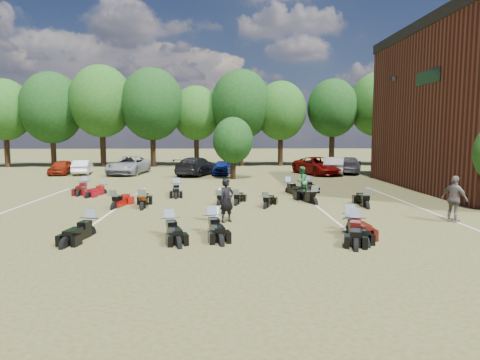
{
  "coord_description": "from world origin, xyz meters",
  "views": [
    {
      "loc": [
        -2.64,
        -18.56,
        3.72
      ],
      "look_at": [
        -1.85,
        4.0,
        1.2
      ],
      "focal_mm": 32.0,
      "sensor_mm": 36.0,
      "label": 1
    }
  ],
  "objects_px": {
    "car_0": "(62,167)",
    "person_black": "(227,200)",
    "car_4": "(222,167)",
    "motorcycle_7": "(114,209)",
    "person_green": "(302,181)",
    "person_grey": "(454,199)",
    "motorcycle_3": "(170,235)",
    "motorcycle_14": "(85,192)"
  },
  "relations": [
    {
      "from": "person_black",
      "to": "motorcycle_7",
      "type": "height_order",
      "value": "person_black"
    },
    {
      "from": "person_grey",
      "to": "motorcycle_14",
      "type": "height_order",
      "value": "person_grey"
    },
    {
      "from": "person_black",
      "to": "person_green",
      "type": "xyz_separation_m",
      "value": [
        4.44,
        7.35,
        -0.05
      ]
    },
    {
      "from": "car_4",
      "to": "car_0",
      "type": "bearing_deg",
      "value": -174.66
    },
    {
      "from": "person_grey",
      "to": "person_green",
      "type": "bearing_deg",
      "value": 4.29
    },
    {
      "from": "car_4",
      "to": "motorcycle_7",
      "type": "xyz_separation_m",
      "value": [
        -5.14,
        -16.92,
        -0.63
      ]
    },
    {
      "from": "car_4",
      "to": "person_black",
      "type": "relative_size",
      "value": 2.03
    },
    {
      "from": "motorcycle_3",
      "to": "person_black",
      "type": "bearing_deg",
      "value": 30.35
    },
    {
      "from": "car_0",
      "to": "person_black",
      "type": "distance_m",
      "value": 25.28
    },
    {
      "from": "car_4",
      "to": "motorcycle_7",
      "type": "bearing_deg",
      "value": -99.47
    },
    {
      "from": "person_black",
      "to": "motorcycle_14",
      "type": "bearing_deg",
      "value": 99.17
    },
    {
      "from": "person_green",
      "to": "motorcycle_3",
      "type": "bearing_deg",
      "value": 10.96
    },
    {
      "from": "car_4",
      "to": "motorcycle_14",
      "type": "distance_m",
      "value": 13.76
    },
    {
      "from": "car_0",
      "to": "motorcycle_7",
      "type": "height_order",
      "value": "car_0"
    },
    {
      "from": "car_0",
      "to": "person_green",
      "type": "relative_size",
      "value": 2.18
    },
    {
      "from": "car_0",
      "to": "motorcycle_14",
      "type": "relative_size",
      "value": 1.53
    },
    {
      "from": "motorcycle_7",
      "to": "person_black",
      "type": "bearing_deg",
      "value": 158.17
    },
    {
      "from": "person_green",
      "to": "person_grey",
      "type": "relative_size",
      "value": 0.89
    },
    {
      "from": "person_green",
      "to": "car_4",
      "type": "bearing_deg",
      "value": -114.36
    },
    {
      "from": "person_black",
      "to": "car_4",
      "type": "bearing_deg",
      "value": 56.8
    },
    {
      "from": "person_grey",
      "to": "motorcycle_7",
      "type": "bearing_deg",
      "value": 47.64
    },
    {
      "from": "car_4",
      "to": "person_green",
      "type": "bearing_deg",
      "value": -62.17
    },
    {
      "from": "motorcycle_3",
      "to": "motorcycle_14",
      "type": "distance_m",
      "value": 13.46
    },
    {
      "from": "car_4",
      "to": "person_green",
      "type": "height_order",
      "value": "person_green"
    },
    {
      "from": "person_black",
      "to": "motorcycle_3",
      "type": "relative_size",
      "value": 0.78
    },
    {
      "from": "person_black",
      "to": "person_green",
      "type": "height_order",
      "value": "person_black"
    },
    {
      "from": "car_4",
      "to": "person_grey",
      "type": "xyz_separation_m",
      "value": [
        9.78,
        -20.48,
        0.34
      ]
    },
    {
      "from": "car_0",
      "to": "person_black",
      "type": "relative_size",
      "value": 2.07
    },
    {
      "from": "car_4",
      "to": "motorcycle_7",
      "type": "relative_size",
      "value": 1.55
    },
    {
      "from": "car_0",
      "to": "person_green",
      "type": "bearing_deg",
      "value": -38.0
    },
    {
      "from": "person_grey",
      "to": "motorcycle_14",
      "type": "distance_m",
      "value": 20.76
    },
    {
      "from": "person_black",
      "to": "motorcycle_3",
      "type": "bearing_deg",
      "value": -167.36
    },
    {
      "from": "person_grey",
      "to": "motorcycle_7",
      "type": "relative_size",
      "value": 0.81
    },
    {
      "from": "motorcycle_7",
      "to": "car_0",
      "type": "bearing_deg",
      "value": -53.58
    },
    {
      "from": "person_green",
      "to": "person_grey",
      "type": "height_order",
      "value": "person_grey"
    },
    {
      "from": "car_0",
      "to": "motorcycle_3",
      "type": "bearing_deg",
      "value": -64.34
    },
    {
      "from": "motorcycle_3",
      "to": "car_4",
      "type": "bearing_deg",
      "value": 69.12
    },
    {
      "from": "person_green",
      "to": "person_grey",
      "type": "bearing_deg",
      "value": 78.42
    },
    {
      "from": "motorcycle_14",
      "to": "person_green",
      "type": "bearing_deg",
      "value": -14.5
    },
    {
      "from": "car_4",
      "to": "motorcycle_14",
      "type": "bearing_deg",
      "value": -121.01
    },
    {
      "from": "person_black",
      "to": "person_grey",
      "type": "relative_size",
      "value": 0.94
    },
    {
      "from": "motorcycle_7",
      "to": "person_grey",
      "type": "bearing_deg",
      "value": 175.54
    }
  ]
}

